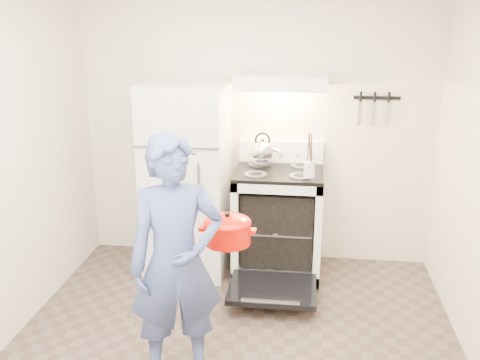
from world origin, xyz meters
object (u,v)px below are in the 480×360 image
object	(u,v)px
refrigerator	(187,179)
tea_kettle	(262,150)
person	(176,263)
stove_body	(278,223)
dutch_oven	(228,232)

from	to	relation	value
refrigerator	tea_kettle	world-z (taller)	refrigerator
person	refrigerator	bearing A→B (deg)	78.27
person	stove_body	bearing A→B (deg)	49.43
tea_kettle	dutch_oven	bearing A→B (deg)	-94.91
person	dutch_oven	size ratio (longest dim) A/B	4.19
refrigerator	tea_kettle	bearing A→B (deg)	12.06
dutch_oven	person	bearing A→B (deg)	-124.87
person	tea_kettle	bearing A→B (deg)	55.58
refrigerator	tea_kettle	distance (m)	0.71
refrigerator	person	xyz separation A→B (m)	(0.28, -1.55, -0.05)
refrigerator	person	size ratio (longest dim) A/B	1.06
refrigerator	stove_body	distance (m)	0.90
tea_kettle	dutch_oven	distance (m)	1.34
refrigerator	dutch_oven	world-z (taller)	refrigerator
tea_kettle	person	distance (m)	1.76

